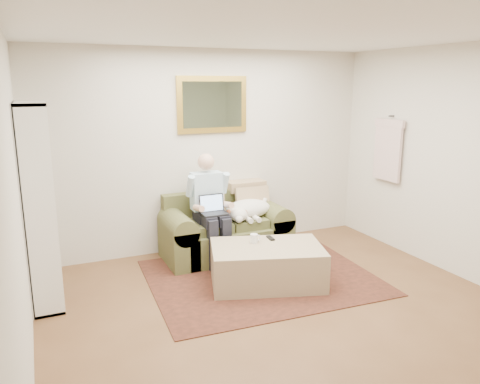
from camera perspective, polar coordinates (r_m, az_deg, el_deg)
room_shell at (r=4.24m, az=6.22°, el=1.24°), size 4.51×5.00×2.61m
rug at (r=5.44m, az=2.59°, el=-10.33°), size 2.58×2.11×0.01m
sofa at (r=6.02m, az=-1.81°, el=-5.23°), size 1.59×0.81×0.95m
seated_man at (r=5.69m, az=-3.51°, el=-2.19°), size 0.52×0.75×1.33m
laptop at (r=5.63m, az=-3.29°, el=-2.02°), size 0.31×0.24×0.22m
sleeping_dog at (r=5.96m, az=1.00°, el=-2.06°), size 0.65×0.41×0.24m
ottoman at (r=5.21m, az=3.29°, el=-8.88°), size 1.38×1.09×0.44m
coffee_mug at (r=5.22m, az=1.71°, el=-5.68°), size 0.08×0.08×0.10m
tv_remote at (r=5.36m, az=3.74°, el=-5.63°), size 0.07×0.15×0.02m
bookshelf at (r=4.97m, az=-23.29°, el=-1.55°), size 0.28×0.80×2.00m
wall_mirror at (r=6.10m, az=-3.39°, el=10.59°), size 0.94×0.04×0.72m
hanging_shirt at (r=6.51m, az=17.59°, el=5.30°), size 0.06×0.52×0.90m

